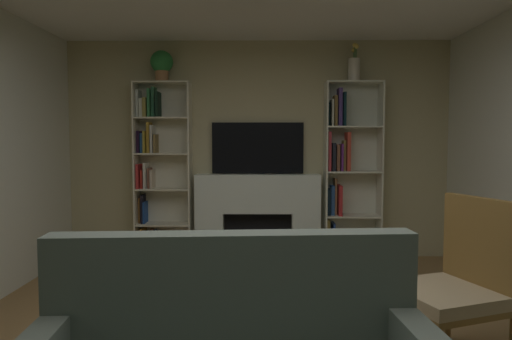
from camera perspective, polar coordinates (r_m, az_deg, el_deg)
wall_back_accent at (r=5.68m, az=0.22°, el=2.51°), size 4.73×0.06×2.63m
fireplace at (r=5.59m, az=0.20°, el=-5.41°), size 1.59×0.56×1.02m
tv at (r=5.62m, az=0.21°, el=2.73°), size 1.10×0.06×0.61m
bookshelf_left at (r=5.70m, az=-11.98°, el=-0.20°), size 0.66×0.28×2.12m
bookshelf_right at (r=5.64m, az=10.90°, el=0.09°), size 0.66×0.30×2.12m
potted_plant at (r=5.69m, az=-11.52°, el=12.67°), size 0.26×0.26×0.37m
vase_with_flowers at (r=5.67m, az=11.98°, el=12.24°), size 0.13×0.13×0.45m
armchair at (r=3.34m, az=23.45°, el=-12.50°), size 0.77×0.76×1.06m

